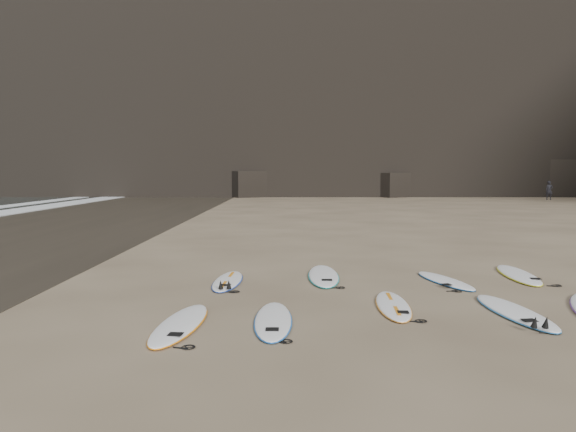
{
  "coord_description": "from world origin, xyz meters",
  "views": [
    {
      "loc": [
        -2.22,
        -9.29,
        2.36
      ],
      "look_at": [
        -2.15,
        1.75,
        1.5
      ],
      "focal_mm": 35.0,
      "sensor_mm": 36.0,
      "label": 1
    }
  ],
  "objects_px": {
    "surfboard_0": "(180,323)",
    "surfboard_3": "(514,311)",
    "surfboard_1": "(273,320)",
    "person_a": "(549,190)",
    "surfboard_5": "(228,281)",
    "surfboard_7": "(445,280)",
    "surfboard_8": "(518,274)",
    "surfboard_2": "(393,305)",
    "surfboard_6": "(323,275)"
  },
  "relations": [
    {
      "from": "surfboard_0",
      "to": "surfboard_3",
      "type": "relative_size",
      "value": 0.97
    },
    {
      "from": "surfboard_1",
      "to": "surfboard_3",
      "type": "relative_size",
      "value": 0.93
    },
    {
      "from": "surfboard_1",
      "to": "person_a",
      "type": "bearing_deg",
      "value": 59.8
    },
    {
      "from": "surfboard_5",
      "to": "person_a",
      "type": "xyz_separation_m",
      "value": [
        24.07,
        36.33,
        0.77
      ]
    },
    {
      "from": "surfboard_5",
      "to": "surfboard_7",
      "type": "relative_size",
      "value": 1.04
    },
    {
      "from": "surfboard_3",
      "to": "surfboard_5",
      "type": "relative_size",
      "value": 1.11
    },
    {
      "from": "surfboard_0",
      "to": "person_a",
      "type": "relative_size",
      "value": 1.52
    },
    {
      "from": "surfboard_1",
      "to": "surfboard_8",
      "type": "xyz_separation_m",
      "value": [
        5.5,
        3.89,
        0.0
      ]
    },
    {
      "from": "surfboard_0",
      "to": "surfboard_3",
      "type": "bearing_deg",
      "value": 12.92
    },
    {
      "from": "surfboard_5",
      "to": "surfboard_8",
      "type": "relative_size",
      "value": 0.89
    },
    {
      "from": "surfboard_0",
      "to": "surfboard_2",
      "type": "distance_m",
      "value": 3.71
    },
    {
      "from": "surfboard_2",
      "to": "surfboard_7",
      "type": "relative_size",
      "value": 1.02
    },
    {
      "from": "surfboard_5",
      "to": "surfboard_8",
      "type": "xyz_separation_m",
      "value": [
        6.54,
        0.68,
        0.01
      ]
    },
    {
      "from": "surfboard_6",
      "to": "person_a",
      "type": "xyz_separation_m",
      "value": [
        21.97,
        35.74,
        0.77
      ]
    },
    {
      "from": "surfboard_0",
      "to": "surfboard_1",
      "type": "distance_m",
      "value": 1.44
    },
    {
      "from": "surfboard_6",
      "to": "surfboard_7",
      "type": "distance_m",
      "value": 2.65
    },
    {
      "from": "surfboard_2",
      "to": "surfboard_5",
      "type": "height_order",
      "value": "surfboard_5"
    },
    {
      "from": "surfboard_0",
      "to": "surfboard_6",
      "type": "distance_m",
      "value": 4.73
    },
    {
      "from": "surfboard_3",
      "to": "person_a",
      "type": "bearing_deg",
      "value": 59.06
    },
    {
      "from": "surfboard_6",
      "to": "person_a",
      "type": "height_order",
      "value": "person_a"
    },
    {
      "from": "surfboard_8",
      "to": "surfboard_7",
      "type": "bearing_deg",
      "value": -154.44
    },
    {
      "from": "surfboard_1",
      "to": "surfboard_2",
      "type": "relative_size",
      "value": 1.05
    },
    {
      "from": "surfboard_1",
      "to": "surfboard_7",
      "type": "xyz_separation_m",
      "value": [
        3.64,
        3.23,
        -0.0
      ]
    },
    {
      "from": "surfboard_0",
      "to": "surfboard_2",
      "type": "height_order",
      "value": "surfboard_0"
    },
    {
      "from": "surfboard_5",
      "to": "surfboard_0",
      "type": "bearing_deg",
      "value": -93.75
    },
    {
      "from": "surfboard_2",
      "to": "surfboard_8",
      "type": "distance_m",
      "value": 4.49
    },
    {
      "from": "surfboard_8",
      "to": "person_a",
      "type": "distance_m",
      "value": 39.73
    },
    {
      "from": "surfboard_7",
      "to": "surfboard_8",
      "type": "xyz_separation_m",
      "value": [
        1.86,
        0.66,
        0.01
      ]
    },
    {
      "from": "surfboard_3",
      "to": "surfboard_8",
      "type": "bearing_deg",
      "value": 61.49
    },
    {
      "from": "surfboard_1",
      "to": "surfboard_3",
      "type": "height_order",
      "value": "surfboard_3"
    },
    {
      "from": "surfboard_5",
      "to": "surfboard_1",
      "type": "bearing_deg",
      "value": -69.44
    },
    {
      "from": "surfboard_3",
      "to": "surfboard_6",
      "type": "bearing_deg",
      "value": 126.95
    },
    {
      "from": "surfboard_5",
      "to": "surfboard_6",
      "type": "bearing_deg",
      "value": 18.22
    },
    {
      "from": "surfboard_0",
      "to": "surfboard_1",
      "type": "relative_size",
      "value": 1.05
    },
    {
      "from": "surfboard_0",
      "to": "surfboard_7",
      "type": "distance_m",
      "value": 6.13
    },
    {
      "from": "surfboard_0",
      "to": "surfboard_3",
      "type": "distance_m",
      "value": 5.5
    },
    {
      "from": "surfboard_2",
      "to": "surfboard_0",
      "type": "bearing_deg",
      "value": -157.15
    },
    {
      "from": "surfboard_2",
      "to": "surfboard_6",
      "type": "bearing_deg",
      "value": 113.86
    },
    {
      "from": "surfboard_3",
      "to": "surfboard_7",
      "type": "distance_m",
      "value": 2.75
    },
    {
      "from": "surfboard_5",
      "to": "surfboard_8",
      "type": "height_order",
      "value": "surfboard_8"
    },
    {
      "from": "surfboard_0",
      "to": "surfboard_6",
      "type": "xyz_separation_m",
      "value": [
        2.48,
        4.03,
        0.0
      ]
    },
    {
      "from": "surfboard_1",
      "to": "surfboard_8",
      "type": "relative_size",
      "value": 0.91
    },
    {
      "from": "surfboard_0",
      "to": "surfboard_5",
      "type": "distance_m",
      "value": 3.46
    },
    {
      "from": "surfboard_2",
      "to": "surfboard_3",
      "type": "xyz_separation_m",
      "value": [
        1.94,
        -0.48,
        0.01
      ]
    },
    {
      "from": "surfboard_3",
      "to": "surfboard_7",
      "type": "height_order",
      "value": "surfboard_3"
    },
    {
      "from": "surfboard_5",
      "to": "surfboard_2",
      "type": "bearing_deg",
      "value": -32.95
    },
    {
      "from": "surfboard_7",
      "to": "person_a",
      "type": "relative_size",
      "value": 1.36
    },
    {
      "from": "surfboard_3",
      "to": "surfboard_5",
      "type": "xyz_separation_m",
      "value": [
        -5.06,
        2.71,
        -0.0
      ]
    },
    {
      "from": "surfboard_8",
      "to": "surfboard_2",
      "type": "bearing_deg",
      "value": -133.65
    },
    {
      "from": "surfboard_3",
      "to": "surfboard_8",
      "type": "relative_size",
      "value": 0.98
    }
  ]
}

